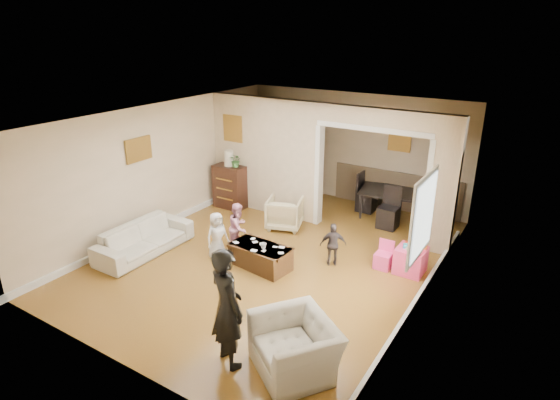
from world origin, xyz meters
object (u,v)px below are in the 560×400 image
Objects in this scene: dresser at (230,187)px; adult_person at (227,308)px; cyan_cup at (405,246)px; table_lamp at (229,158)px; coffee_table at (260,256)px; child_kneel_b at (239,227)px; armchair_back at (285,213)px; child_toddler at (333,244)px; coffee_cup at (263,246)px; dining_table at (398,205)px; child_kneel_a at (217,236)px; armchair_front at (295,347)px; sofa at (144,239)px; play_table at (410,260)px.

adult_person is at bearing -52.35° from dresser.
table_lamp is at bearing 169.37° from cyan_cup.
child_kneel_b is (-0.70, 0.30, 0.28)m from coffee_table.
coffee_table is (0.53, -1.68, -0.12)m from armchair_back.
child_kneel_b reaches higher than child_toddler.
coffee_cup is at bearing -41.44° from table_lamp.
coffee_table is at bearing -122.64° from dining_table.
dining_table is at bearing -12.93° from child_kneel_a.
adult_person is 2.01× the size of child_toddler.
coffee_table is 0.90m from child_kneel_a.
armchair_back is 1.86m from child_kneel_a.
coffee_table is at bearing -41.53° from adult_person.
armchair_front is at bearing 104.21° from armchair_back.
sofa is at bearing -156.89° from cyan_cup.
sofa is at bearing -141.71° from dining_table.
play_table is (2.31, 1.22, 0.03)m from coffee_table.
table_lamp is 0.75× the size of play_table.
table_lamp is 3.15m from coffee_table.
cyan_cup is 3.33m from child_kneel_a.
dresser is 0.94× the size of coffee_table.
cyan_cup is 0.08× the size of child_kneel_b.
adult_person is (3.23, -1.55, 0.53)m from sofa.
play_table is at bearing 151.76° from armchair_back.
table_lamp reaches higher than coffee_table.
armchair_back reaches higher than coffee_cup.
child_kneel_a reaches higher than coffee_cup.
coffee_table is 2.61m from play_table.
table_lamp is 3.37× the size of coffee_cup.
coffee_table is 0.67× the size of adult_person.
child_kneel_a is (-2.17, -3.64, 0.15)m from dining_table.
coffee_cup is 1.34× the size of cyan_cup.
sofa is 1.12× the size of dining_table.
dining_table is 1.77× the size of child_kneel_b.
armchair_front is 1.29× the size of child_toddler.
coffee_table is at bearing -72.14° from sofa.
child_kneel_b reaches higher than play_table.
child_kneel_a is at bearing -169.99° from coffee_table.
coffee_table is (2.23, -2.00, -0.30)m from dresser.
child_kneel_b reaches higher than coffee_table.
child_kneel_b is 1.81m from child_toddler.
dresser is 4.51m from cyan_cup.
child_toddler is at bearing -87.67° from child_kneel_b.
armchair_front reaches higher than coffee_table.
coffee_cup is 0.11× the size of child_kneel_b.
play_table is at bearing -86.51° from adult_person.
dining_table is (3.50, 4.19, 0.02)m from sofa.
adult_person is (3.28, -4.26, -0.39)m from table_lamp.
cyan_cup is at bearing -10.63° from dresser.
coffee_cup is (2.33, -2.05, -0.05)m from dresser.
dresser reaches higher than play_table.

